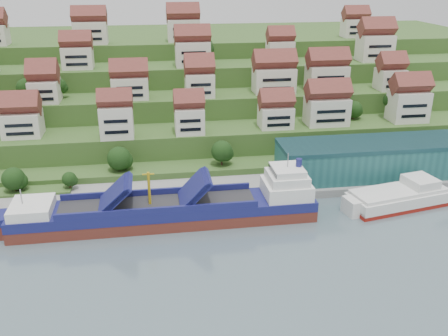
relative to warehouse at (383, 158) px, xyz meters
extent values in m
plane|color=slate|center=(-52.00, -17.00, -7.20)|extent=(300.00, 300.00, 0.00)
cube|color=gray|center=(-32.00, -2.00, -6.10)|extent=(180.00, 14.00, 2.20)
cube|color=#2D4C1E|center=(-52.00, 69.00, -5.20)|extent=(260.00, 128.00, 4.00)
cube|color=#2D4C1E|center=(-52.00, 74.00, -1.70)|extent=(260.00, 118.00, 11.00)
cube|color=#2D4C1E|center=(-52.00, 82.00, 1.80)|extent=(260.00, 102.00, 18.00)
cube|color=#2D4C1E|center=(-52.00, 90.00, 5.30)|extent=(260.00, 86.00, 25.00)
cube|color=#2D4C1E|center=(-52.00, 99.00, 8.30)|extent=(260.00, 68.00, 31.00)
cube|color=silver|center=(-103.16, 24.04, 7.43)|extent=(11.05, 8.57, 7.27)
cube|color=silver|center=(-75.28, 18.52, 8.57)|extent=(9.65, 7.03, 9.54)
cube|color=silver|center=(-53.77, 19.59, 7.74)|extent=(8.72, 7.62, 7.88)
cube|color=silver|center=(-26.52, 21.27, 7.15)|extent=(10.21, 7.73, 6.70)
cube|color=silver|center=(-9.70, 21.97, 8.08)|extent=(13.19, 8.26, 8.57)
cube|color=silver|center=(17.83, 21.75, 8.71)|extent=(11.75, 8.31, 9.82)
cube|color=silver|center=(-98.00, 36.77, 14.27)|extent=(9.07, 8.98, 6.94)
cube|color=silver|center=(-71.38, 36.92, 14.35)|extent=(11.71, 7.90, 7.10)
cube|color=silver|center=(-48.76, 36.61, 14.66)|extent=(9.29, 8.56, 7.72)
cube|color=silver|center=(-23.19, 38.40, 14.97)|extent=(13.81, 8.36, 8.35)
cube|color=silver|center=(-4.15, 39.35, 15.02)|extent=(13.69, 8.18, 8.45)
cube|color=silver|center=(17.90, 36.53, 14.38)|extent=(8.93, 8.04, 7.16)
cube|color=silver|center=(-89.23, 54.35, 21.55)|extent=(10.34, 7.30, 7.49)
cube|color=silver|center=(-49.39, 52.71, 22.13)|extent=(12.08, 7.79, 8.66)
cube|color=silver|center=(-17.38, 53.74, 21.80)|extent=(9.36, 7.14, 8.00)
cube|color=silver|center=(19.03, 53.48, 22.59)|extent=(12.29, 8.47, 9.58)
cube|color=silver|center=(-85.77, 70.86, 27.88)|extent=(12.19, 7.51, 8.16)
cube|color=silver|center=(-51.02, 72.63, 27.93)|extent=(12.04, 8.15, 8.26)
cube|color=silver|center=(19.10, 74.34, 27.40)|extent=(10.01, 7.05, 7.19)
ellipsoid|color=#1B3D14|center=(-45.40, 9.11, 1.16)|extent=(6.21, 6.21, 6.21)
ellipsoid|color=#1B3D14|center=(-74.80, 9.29, 0.49)|extent=(6.79, 6.79, 6.79)
ellipsoid|color=#1B3D14|center=(1.20, 26.11, 7.10)|extent=(5.59, 5.59, 5.59)
ellipsoid|color=#1B3D14|center=(13.94, 26.11, 9.74)|extent=(5.38, 5.38, 5.38)
ellipsoid|color=#1B3D14|center=(-5.65, 42.83, 16.27)|extent=(4.99, 4.99, 4.99)
ellipsoid|color=#1B3D14|center=(-105.14, 42.38, 14.34)|extent=(5.85, 5.85, 5.85)
ellipsoid|color=#1B3D14|center=(-94.20, 40.97, 14.88)|extent=(4.72, 4.72, 4.72)
ellipsoid|color=#1B3D14|center=(-45.40, 56.21, 24.27)|extent=(7.29, 7.29, 7.29)
ellipsoid|color=#1B3D14|center=(-16.11, 58.94, 23.31)|extent=(4.29, 4.29, 4.29)
ellipsoid|color=#1B3D14|center=(-14.82, 56.97, 22.03)|extent=(4.96, 4.96, 4.96)
ellipsoid|color=#1B3D14|center=(-101.96, 2.00, -0.94)|extent=(6.12, 6.12, 6.12)
ellipsoid|color=#1B3D14|center=(-87.81, 2.00, -1.87)|extent=(3.87, 3.87, 3.87)
cube|color=#225D5C|center=(0.00, 0.00, 0.00)|extent=(60.00, 15.00, 10.00)
cylinder|color=gray|center=(-34.00, -7.00, -1.00)|extent=(0.16, 0.16, 8.00)
cube|color=maroon|center=(-33.40, -7.00, 2.60)|extent=(1.20, 0.05, 0.80)
cube|color=maroon|center=(-62.78, -16.47, -6.20)|extent=(73.04, 11.61, 4.68)
cube|color=navy|center=(-62.78, -16.47, -3.18)|extent=(73.05, 11.73, 2.43)
cube|color=white|center=(-93.66, -16.63, -0.84)|extent=(9.41, 10.72, 2.43)
cube|color=#262628|center=(-64.65, -16.48, -1.96)|extent=(46.84, 9.79, 0.28)
cube|color=navy|center=(-74.95, -16.53, 1.22)|extent=(7.06, 10.37, 6.47)
cube|color=navy|center=(-56.23, -16.43, 1.22)|extent=(6.71, 10.37, 6.84)
cylinder|color=gold|center=(-66.53, -16.49, 2.16)|extent=(0.66, 0.66, 8.42)
cube|color=white|center=(-32.84, -16.31, -0.18)|extent=(11.28, 10.73, 3.74)
cube|color=white|center=(-32.84, -16.31, 2.81)|extent=(9.41, 9.59, 2.34)
cube|color=white|center=(-32.84, -16.31, 4.78)|extent=(7.53, 8.46, 1.68)
cylinder|color=navy|center=(-30.03, -16.29, 6.56)|extent=(1.51, 1.51, 2.06)
cube|color=maroon|center=(-2.74, -16.25, -6.67)|extent=(27.87, 14.78, 2.29)
cube|color=white|center=(-2.74, -16.25, -4.73)|extent=(27.89, 14.87, 2.82)
cube|color=white|center=(-2.74, -16.25, -2.97)|extent=(26.38, 13.56, 1.06)
cube|color=white|center=(3.74, -14.93, -1.47)|extent=(8.46, 9.01, 2.65)
camera|label=1|loc=(-64.91, -125.42, 51.31)|focal=40.00mm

